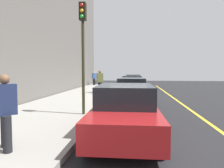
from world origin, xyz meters
The scene contains 13 objects.
ground_plane centered at (0.00, 0.00, 0.00)m, with size 56.00×56.00×0.00m, color black.
sidewalk centered at (0.00, -3.30, 0.07)m, with size 28.00×4.60×0.15m, color gray.
lane_stripe_centre centered at (0.00, 3.20, 0.00)m, with size 28.00×0.14×0.01m, color gold.
snow_bank_curb centered at (0.34, -0.70, 0.11)m, with size 4.23×0.56×0.22m, color white.
parked_car_charcoal centered at (-10.67, 0.19, 0.76)m, with size 4.58×1.92×1.51m.
parked_car_silver centered at (-4.25, 0.20, 0.76)m, with size 4.48×2.00×1.51m.
parked_car_black centered at (1.26, 0.26, 0.76)m, with size 4.69×1.91×1.51m.
parked_car_red centered at (7.47, 0.19, 0.76)m, with size 4.28×1.98×1.51m.
pedestrian_navy_coat centered at (9.22, -2.41, 1.06)m, with size 0.52×0.54×1.71m.
pedestrian_blue_coat centered at (-12.20, -4.82, 1.07)m, with size 0.51×0.55×1.72m.
pedestrian_olive_coat centered at (-3.02, -2.44, 1.13)m, with size 0.57×0.58×1.85m.
traffic_light_pole centered at (5.29, -1.65, 3.20)m, with size 0.35×0.26×4.53m.
rolling_suitcase centered at (-2.57, -2.61, 0.44)m, with size 0.34×0.22×0.93m.
Camera 1 is at (13.40, 0.49, 1.93)m, focal length 32.52 mm.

